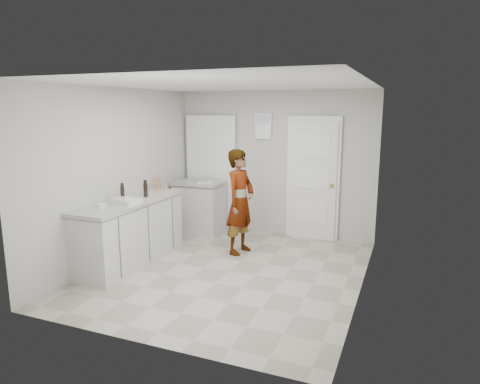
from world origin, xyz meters
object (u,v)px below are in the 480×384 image
at_px(person, 240,202).
at_px(spice_jar, 166,188).
at_px(oil_cruet_b, 122,192).
at_px(oil_cruet_a, 145,189).
at_px(baking_dish, 126,201).
at_px(cake_mix_box, 157,183).
at_px(egg_bowl, 101,206).

height_order(person, spice_jar, person).
bearing_deg(person, oil_cruet_b, 138.60).
bearing_deg(oil_cruet_a, oil_cruet_b, -111.92).
bearing_deg(spice_jar, oil_cruet_b, -100.18).
xyz_separation_m(person, baking_dish, (-1.21, -1.17, 0.15)).
bearing_deg(baking_dish, oil_cruet_b, 141.39).
xyz_separation_m(cake_mix_box, baking_dish, (0.19, -1.08, -0.06)).
xyz_separation_m(person, oil_cruet_b, (-1.35, -1.06, 0.25)).
xyz_separation_m(person, oil_cruet_a, (-1.21, -0.71, 0.25)).
distance_m(cake_mix_box, oil_cruet_b, 0.97).
relative_size(person, oil_cruet_b, 6.20).
bearing_deg(spice_jar, oil_cruet_a, -91.82).
distance_m(oil_cruet_a, egg_bowl, 0.82).
relative_size(oil_cruet_b, baking_dish, 0.64).
height_order(cake_mix_box, spice_jar, cake_mix_box).
bearing_deg(person, oil_cruet_a, 130.85).
xyz_separation_m(oil_cruet_b, baking_dish, (0.14, -0.11, -0.09)).
bearing_deg(egg_bowl, oil_cruet_a, 79.41).
xyz_separation_m(cake_mix_box, egg_bowl, (0.05, -1.42, -0.07)).
distance_m(person, cake_mix_box, 1.43).
height_order(person, oil_cruet_a, person).
distance_m(person, oil_cruet_b, 1.74).
bearing_deg(oil_cruet_b, spice_jar, 79.82).
distance_m(oil_cruet_a, oil_cruet_b, 0.38).
distance_m(baking_dish, egg_bowl, 0.37).
bearing_deg(spice_jar, cake_mix_box, 158.42).
bearing_deg(oil_cruet_a, cake_mix_box, 107.76).
height_order(cake_mix_box, oil_cruet_a, oil_cruet_a).
height_order(cake_mix_box, egg_bowl, cake_mix_box).
distance_m(person, egg_bowl, 2.04).
xyz_separation_m(spice_jar, oil_cruet_a, (-0.02, -0.53, 0.08)).
height_order(oil_cruet_a, baking_dish, oil_cruet_a).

